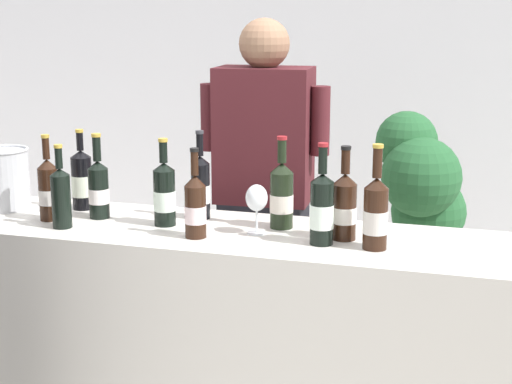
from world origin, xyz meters
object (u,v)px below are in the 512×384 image
(wine_bottle_7, at_px, (61,196))
(ice_bucket, at_px, (3,178))
(wine_bottle_5, at_px, (99,188))
(wine_bottle_4, at_px, (48,189))
(potted_shrub, at_px, (419,196))
(wine_bottle_0, at_px, (376,213))
(wine_bottle_10, at_px, (200,187))
(wine_bottle_9, at_px, (282,195))
(wine_bottle_2, at_px, (195,206))
(wine_bottle_8, at_px, (322,209))
(wine_bottle_1, at_px, (164,194))
(wine_bottle_6, at_px, (344,206))
(wine_glass, at_px, (257,200))
(person_server, at_px, (264,216))
(wine_bottle_3, at_px, (82,180))

(wine_bottle_7, xyz_separation_m, ice_bucket, (-0.37, 0.19, 0.00))
(wine_bottle_5, height_order, ice_bucket, wine_bottle_5)
(wine_bottle_4, xyz_separation_m, wine_bottle_7, (0.10, -0.08, 0.00))
(wine_bottle_7, distance_m, potted_shrub, 1.91)
(wine_bottle_0, xyz_separation_m, wine_bottle_7, (-1.13, -0.06, -0.00))
(wine_bottle_4, height_order, wine_bottle_10, wine_bottle_10)
(wine_bottle_9, bearing_deg, wine_bottle_2, -141.95)
(wine_bottle_5, relative_size, wine_bottle_8, 0.93)
(wine_bottle_8, height_order, potted_shrub, wine_bottle_8)
(wine_bottle_8, xyz_separation_m, wine_bottle_9, (-0.18, 0.16, -0.00))
(wine_bottle_1, relative_size, wine_bottle_6, 0.99)
(wine_bottle_0, height_order, wine_bottle_10, wine_bottle_0)
(wine_bottle_7, height_order, wine_bottle_10, wine_bottle_10)
(wine_bottle_8, bearing_deg, wine_bottle_1, 173.13)
(wine_bottle_0, height_order, wine_bottle_1, wine_bottle_0)
(wine_bottle_4, bearing_deg, wine_bottle_8, -0.93)
(wine_bottle_5, bearing_deg, wine_bottle_2, -17.60)
(wine_bottle_10, height_order, potted_shrub, wine_bottle_10)
(wine_bottle_6, xyz_separation_m, wine_glass, (-0.31, -0.02, 0.01))
(wine_bottle_0, relative_size, wine_bottle_8, 1.01)
(wine_glass, xyz_separation_m, person_server, (-0.13, 0.58, -0.22))
(wine_glass, height_order, ice_bucket, ice_bucket)
(wine_bottle_1, relative_size, wine_bottle_5, 1.00)
(wine_bottle_0, height_order, wine_bottle_6, wine_bottle_0)
(wine_bottle_2, height_order, wine_bottle_7, wine_bottle_2)
(wine_bottle_6, height_order, wine_glass, wine_bottle_6)
(wine_bottle_8, xyz_separation_m, wine_bottle_10, (-0.51, 0.20, -0.00))
(wine_bottle_0, xyz_separation_m, wine_bottle_6, (-0.12, 0.08, -0.01))
(wine_bottle_4, bearing_deg, wine_bottle_10, 18.64)
(wine_bottle_4, xyz_separation_m, wine_bottle_9, (0.87, 0.14, 0.00))
(wine_bottle_1, bearing_deg, wine_bottle_0, -5.49)
(wine_bottle_3, relative_size, wine_bottle_6, 0.98)
(wine_bottle_3, bearing_deg, ice_bucket, -165.95)
(ice_bucket, bearing_deg, wine_bottle_9, 1.65)
(wine_bottle_5, xyz_separation_m, wine_bottle_6, (0.95, -0.02, 0.00))
(wine_bottle_9, relative_size, potted_shrub, 0.28)
(wine_bottle_8, bearing_deg, wine_bottle_7, -176.18)
(wine_bottle_0, distance_m, wine_bottle_4, 1.23)
(wine_bottle_0, xyz_separation_m, potted_shrub, (0.04, 1.42, -0.27))
(wine_bottle_2, height_order, wine_bottle_9, wine_bottle_9)
(wine_bottle_3, height_order, ice_bucket, wine_bottle_3)
(ice_bucket, relative_size, potted_shrub, 0.20)
(wine_bottle_2, height_order, wine_bottle_8, wine_bottle_8)
(wine_bottle_1, bearing_deg, person_server, 68.60)
(wine_bottle_8, relative_size, person_server, 0.21)
(wine_bottle_1, xyz_separation_m, ice_bucket, (-0.72, 0.05, 0.00))
(person_server, bearing_deg, wine_bottle_8, -59.20)
(wine_bottle_4, bearing_deg, wine_glass, 2.99)
(wine_bottle_10, relative_size, person_server, 0.20)
(wine_bottle_2, relative_size, person_server, 0.19)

